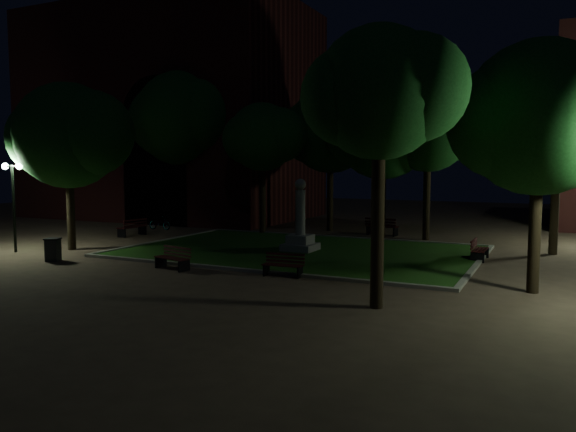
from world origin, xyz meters
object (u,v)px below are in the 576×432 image
object	(u,v)px
monument	(300,231)
bench_right_side	(478,250)
bench_near_right	(283,266)
trash_bin	(53,249)
bench_near_left	(173,259)
bench_far_side	(382,227)
bicycle	(160,223)
bench_left_side	(133,228)

from	to	relation	value
monument	bench_right_side	xyz separation A→B (m)	(7.46, 1.28, -0.56)
bench_near_right	bench_right_side	world-z (taller)	bench_right_side
bench_right_side	trash_bin	size ratio (longest dim) A/B	1.66
bench_near_left	bench_near_right	xyz separation A→B (m)	(4.31, 0.59, -0.02)
bench_far_side	bicycle	bearing A→B (deg)	19.06
monument	trash_bin	xyz separation A→B (m)	(-8.10, -6.47, -0.48)
bench_near_right	bench_near_left	bearing A→B (deg)	-177.78
bench_near_left	trash_bin	xyz separation A→B (m)	(-5.51, -0.67, 0.08)
bench_near_left	bench_left_side	size ratio (longest dim) A/B	0.91
trash_bin	bench_left_side	bearing A→B (deg)	108.20
bench_right_side	bicycle	bearing A→B (deg)	82.25
monument	bench_near_left	size ratio (longest dim) A/B	1.99
bench_near_left	bench_near_right	bearing A→B (deg)	20.99
bench_right_side	bench_near_right	bearing A→B (deg)	139.60
monument	bench_left_side	bearing A→B (deg)	173.74
bench_left_side	bench_right_side	world-z (taller)	bench_left_side
monument	bench_near_left	xyz separation A→B (m)	(-2.59, -5.80, -0.56)
bench_left_side	bench_far_side	distance (m)	13.67
bench_near_right	bench_far_side	distance (m)	12.47
bench_near_left	bench_right_side	bearing A→B (deg)	48.40
trash_bin	bench_near_right	bearing A→B (deg)	7.31
bench_near_left	bench_far_side	world-z (taller)	bench_far_side
monument	bench_far_side	xyz separation A→B (m)	(1.63, 7.26, -0.50)
bench_right_side	trash_bin	world-z (taller)	trash_bin
bench_near_left	bicycle	world-z (taller)	bicycle
bench_near_right	bench_left_side	size ratio (longest dim) A/B	0.84
bench_right_side	bench_far_side	bearing A→B (deg)	45.32
bicycle	bench_left_side	bearing A→B (deg)	-166.44
bench_near_left	bench_left_side	bearing A→B (deg)	152.24
monument	bench_far_side	world-z (taller)	monument
bench_near_left	bench_near_right	distance (m)	4.35
bench_left_side	trash_bin	bearing A→B (deg)	24.19
monument	bench_far_side	size ratio (longest dim) A/B	1.74
bench_near_right	bicycle	size ratio (longest dim) A/B	0.93
bench_left_side	bicycle	world-z (taller)	bench_left_side
monument	bench_left_side	distance (m)	10.69
bench_near_left	bench_far_side	xyz separation A→B (m)	(4.22, 13.06, 0.07)
monument	bicycle	world-z (taller)	monument
bench_near_left	bench_right_side	world-z (taller)	bench_right_side
bench_near_right	bench_right_side	bearing A→B (deg)	43.01
bench_far_side	trash_bin	distance (m)	16.83
bench_right_side	bench_far_side	distance (m)	8.35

